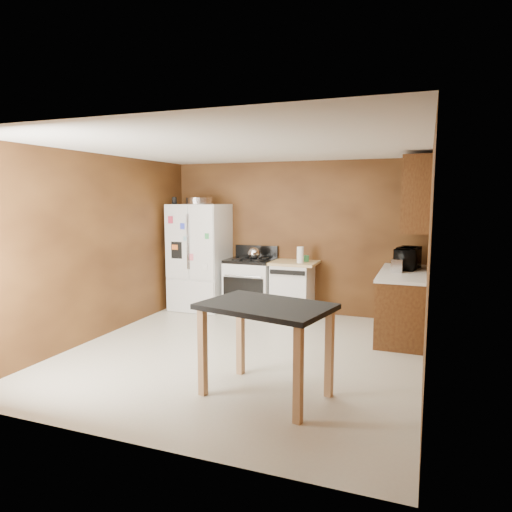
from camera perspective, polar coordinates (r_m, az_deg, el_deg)
The scene contains 18 objects.
floor at distance 5.78m, azimuth -1.70°, elevation -12.01°, with size 4.50×4.50×0.00m, color beige.
ceiling at distance 5.48m, azimuth -1.80°, elevation 13.47°, with size 4.50×4.50×0.00m, color white.
wall_back at distance 7.61m, azimuth 4.70°, elevation 2.31°, with size 4.20×4.20×0.00m, color brown.
wall_front at distance 3.54m, azimuth -15.74°, elevation -3.75°, with size 4.20×4.20×0.00m, color brown.
wall_left at distance 6.58m, azimuth -18.93°, elevation 1.15°, with size 4.50×4.50×0.00m, color brown.
wall_right at distance 5.09m, azimuth 20.70°, elevation -0.64°, with size 4.50×4.50×0.00m, color brown.
roasting_pan at distance 7.78m, azimuth -7.11°, elevation 6.85°, with size 0.45×0.45×0.11m, color silver.
pen_cup at distance 7.91m, azimuth -10.17°, elevation 6.83°, with size 0.08×0.08×0.12m, color black.
kettle at distance 7.48m, azimuth -0.28°, elevation 0.32°, with size 0.20×0.20×0.20m, color silver.
paper_towel at distance 7.20m, azimuth 5.56°, elevation 0.15°, with size 0.11×0.11×0.25m, color white.
green_canister at distance 7.37m, azimuth 6.29°, elevation -0.30°, with size 0.09×0.09×0.10m, color #3FA461.
toaster at distance 6.56m, azimuth 17.33°, elevation -1.09°, with size 0.15×0.25×0.18m, color silver.
microwave at distance 6.85m, azimuth 18.43°, elevation -0.37°, with size 0.51×0.34×0.28m, color black.
refrigerator at distance 7.87m, azimuth -7.04°, elevation -0.12°, with size 0.90×0.80×1.80m.
gas_range at distance 7.62m, azimuth -0.68°, elevation -3.65°, with size 0.76×0.68×1.10m.
dishwasher at distance 7.42m, azimuth 4.59°, elevation -4.05°, with size 0.78×0.63×0.89m.
right_cabinets at distance 6.61m, azimuth 18.30°, elevation -1.80°, with size 0.63×1.58×2.45m.
island at distance 4.39m, azimuth 1.24°, elevation -7.83°, with size 1.34×1.04×0.91m.
Camera 1 is at (2.07, -5.04, 1.91)m, focal length 32.00 mm.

